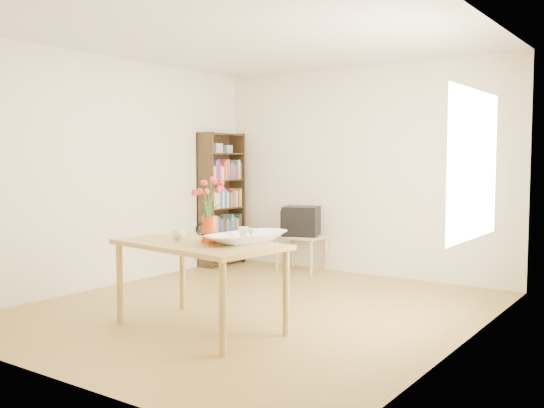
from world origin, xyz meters
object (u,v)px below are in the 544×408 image
Objects in this scene: mug at (179,234)px; television at (302,221)px; table at (200,251)px; pitcher at (210,230)px; bowl at (247,213)px.

mug and television have the same top height.
table is 0.21m from pitcher.
television is at bearing 112.74° from bowl.
bowl is at bearing -86.63° from television.
bowl reaches higher than mug.
pitcher is at bearing 157.95° from mug.
mug is at bearing -155.63° from pitcher.
mug is (-0.26, 0.02, 0.12)m from table.
table is at bearing -139.31° from pitcher.
pitcher is 0.35m from mug.
table is at bearing -150.85° from bowl.
bowl is at bearing 36.67° from table.
pitcher is 0.34m from bowl.
table is at bearing -94.54° from television.
television is (-0.49, 2.79, -0.14)m from mug.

